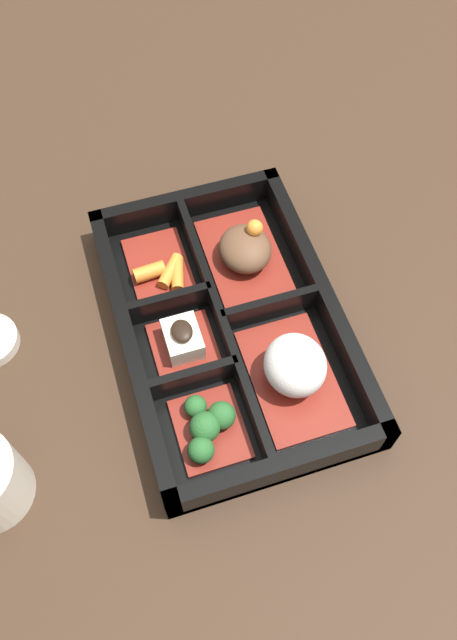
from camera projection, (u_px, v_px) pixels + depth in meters
ground_plane at (228, 332)px, 0.63m from camera, size 3.00×3.00×0.00m
bento_base at (228, 330)px, 0.63m from camera, size 0.32×0.21×0.01m
bento_rim at (226, 323)px, 0.61m from camera, size 0.32×0.21×0.04m
bowl_stew at (245, 251)px, 0.65m from camera, size 0.13×0.08×0.05m
bowl_rice at (295, 368)px, 0.57m from camera, size 0.13×0.08×0.06m
bowl_carrots at (161, 269)px, 0.65m from camera, size 0.09×0.06×0.02m
bowl_tofu at (183, 341)px, 0.60m from camera, size 0.07×0.06×0.04m
bowl_greens at (208, 427)px, 0.56m from camera, size 0.07×0.06×0.03m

